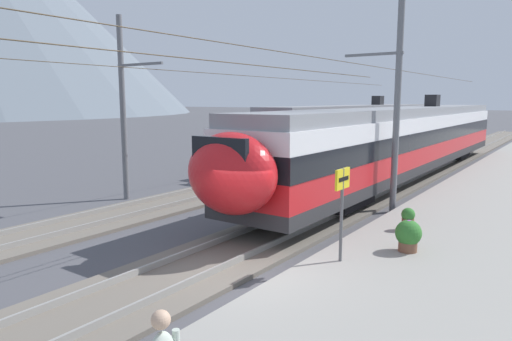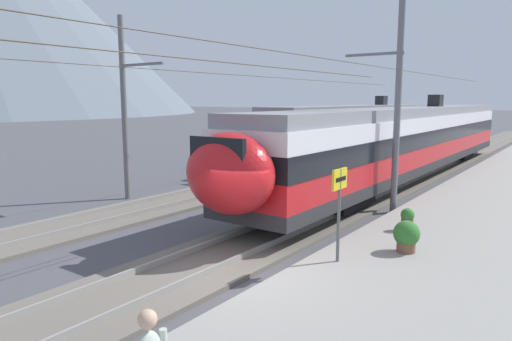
{
  "view_description": "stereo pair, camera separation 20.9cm",
  "coord_description": "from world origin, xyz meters",
  "px_view_note": "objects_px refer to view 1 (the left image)",
  "views": [
    {
      "loc": [
        -8.33,
        -6.3,
        4.25
      ],
      "look_at": [
        5.44,
        3.48,
        1.65
      ],
      "focal_mm": 32.35,
      "sensor_mm": 36.0,
      "label": 1
    },
    {
      "loc": [
        -8.21,
        -6.47,
        4.25
      ],
      "look_at": [
        5.44,
        3.48,
        1.65
      ],
      "focal_mm": 32.35,
      "sensor_mm": 36.0,
      "label": 2
    }
  ],
  "objects_px": {
    "train_far_track": "(356,128)",
    "catenary_mast_mid": "(393,101)",
    "train_near_platform": "(405,138)",
    "catenary_mast_far_side": "(126,105)",
    "potted_plant_platform_edge": "(408,234)",
    "platform_sign": "(342,194)",
    "potted_plant_by_shelter": "(408,218)"
  },
  "relations": [
    {
      "from": "train_far_track",
      "to": "catenary_mast_far_side",
      "type": "relative_size",
      "value": 0.53
    },
    {
      "from": "train_far_track",
      "to": "catenary_mast_far_side",
      "type": "xyz_separation_m",
      "value": [
        -19.0,
        2.11,
        1.8
      ]
    },
    {
      "from": "catenary_mast_far_side",
      "to": "potted_plant_by_shelter",
      "type": "height_order",
      "value": "catenary_mast_far_side"
    },
    {
      "from": "potted_plant_by_shelter",
      "to": "catenary_mast_mid",
      "type": "bearing_deg",
      "value": 28.65
    },
    {
      "from": "train_near_platform",
      "to": "catenary_mast_far_side",
      "type": "relative_size",
      "value": 0.65
    },
    {
      "from": "train_near_platform",
      "to": "catenary_mast_mid",
      "type": "bearing_deg",
      "value": -166.03
    },
    {
      "from": "platform_sign",
      "to": "potted_plant_by_shelter",
      "type": "relative_size",
      "value": 3.37
    },
    {
      "from": "potted_plant_platform_edge",
      "to": "potted_plant_by_shelter",
      "type": "relative_size",
      "value": 1.22
    },
    {
      "from": "catenary_mast_mid",
      "to": "potted_plant_by_shelter",
      "type": "bearing_deg",
      "value": -151.35
    },
    {
      "from": "platform_sign",
      "to": "potted_plant_platform_edge",
      "type": "xyz_separation_m",
      "value": [
        1.71,
        -1.14,
        -1.24
      ]
    },
    {
      "from": "train_near_platform",
      "to": "catenary_mast_mid",
      "type": "distance_m",
      "value": 7.79
    },
    {
      "from": "catenary_mast_mid",
      "to": "platform_sign",
      "type": "bearing_deg",
      "value": -170.23
    },
    {
      "from": "catenary_mast_far_side",
      "to": "train_near_platform",
      "type": "bearing_deg",
      "value": -34.64
    },
    {
      "from": "train_near_platform",
      "to": "potted_plant_platform_edge",
      "type": "xyz_separation_m",
      "value": [
        -12.4,
        -4.13,
        -1.48
      ]
    },
    {
      "from": "catenary_mast_far_side",
      "to": "potted_plant_platform_edge",
      "type": "relative_size",
      "value": 56.62
    },
    {
      "from": "train_far_track",
      "to": "catenary_mast_far_side",
      "type": "distance_m",
      "value": 19.2
    },
    {
      "from": "train_far_track",
      "to": "catenary_mast_mid",
      "type": "distance_m",
      "value": 16.72
    },
    {
      "from": "potted_plant_by_shelter",
      "to": "train_near_platform",
      "type": "bearing_deg",
      "value": 18.59
    },
    {
      "from": "catenary_mast_mid",
      "to": "platform_sign",
      "type": "distance_m",
      "value": 7.26
    },
    {
      "from": "train_near_platform",
      "to": "catenary_mast_far_side",
      "type": "xyz_separation_m",
      "value": [
        -11.62,
        8.03,
        1.79
      ]
    },
    {
      "from": "train_far_track",
      "to": "platform_sign",
      "type": "height_order",
      "value": "train_far_track"
    },
    {
      "from": "catenary_mast_far_side",
      "to": "platform_sign",
      "type": "height_order",
      "value": "catenary_mast_far_side"
    },
    {
      "from": "catenary_mast_mid",
      "to": "train_near_platform",
      "type": "bearing_deg",
      "value": 13.97
    },
    {
      "from": "train_far_track",
      "to": "potted_plant_by_shelter",
      "type": "height_order",
      "value": "train_far_track"
    },
    {
      "from": "train_far_track",
      "to": "potted_plant_platform_edge",
      "type": "distance_m",
      "value": 22.24
    },
    {
      "from": "train_far_track",
      "to": "catenary_mast_mid",
      "type": "height_order",
      "value": "catenary_mast_mid"
    },
    {
      "from": "catenary_mast_mid",
      "to": "platform_sign",
      "type": "height_order",
      "value": "catenary_mast_mid"
    },
    {
      "from": "train_near_platform",
      "to": "platform_sign",
      "type": "height_order",
      "value": "train_near_platform"
    },
    {
      "from": "potted_plant_platform_edge",
      "to": "potted_plant_by_shelter",
      "type": "height_order",
      "value": "potted_plant_platform_edge"
    },
    {
      "from": "platform_sign",
      "to": "potted_plant_platform_edge",
      "type": "relative_size",
      "value": 2.75
    },
    {
      "from": "train_far_track",
      "to": "potted_plant_platform_edge",
      "type": "bearing_deg",
      "value": -153.08
    },
    {
      "from": "train_near_platform",
      "to": "train_far_track",
      "type": "relative_size",
      "value": 1.21
    }
  ]
}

